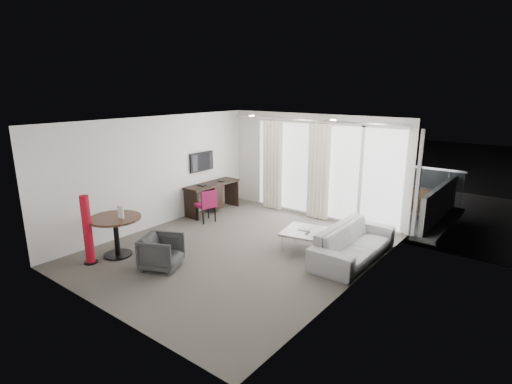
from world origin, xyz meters
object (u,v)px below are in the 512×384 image
Objects in this scene: coffee_table at (305,240)px; sofa at (354,243)px; desk_chair at (206,205)px; red_lamp at (87,230)px; rattan_chair_a at (380,198)px; rattan_chair_b at (417,205)px; desk at (213,197)px; round_table at (117,236)px; tub_armchair at (162,252)px.

sofa is at bearing 9.00° from coffee_table.
coffee_table is (2.85, 0.00, -0.21)m from desk_chair.
red_lamp reaches higher than coffee_table.
desk_chair is 0.37× the size of sofa.
rattan_chair_b is (1.00, -0.09, -0.01)m from rattan_chair_a.
desk_chair is (0.43, -0.70, 0.02)m from desk.
round_table is 1.45× the size of tub_armchair.
rattan_chair_a is (3.01, 6.00, -0.02)m from round_table.
round_table is at bearing -72.12° from desk_chair.
round_table is at bearing -121.03° from rattan_chair_a.
round_table is 3.77m from coffee_table.
tub_armchair is 0.91× the size of rattan_chair_a.
coffee_table is at bearing 47.14° from red_lamp.
red_lamp reaches higher than desk_chair.
coffee_table is at bearing 99.00° from sofa.
red_lamp is (-0.10, -0.52, 0.26)m from round_table.
desk_chair is at bearing 89.82° from red_lamp.
round_table reaches higher than rattan_chair_b.
coffee_table is (2.76, 2.56, -0.20)m from round_table.
rattan_chair_a is at bearing 63.87° from desk_chair.
rattan_chair_a is (3.10, 3.44, -0.03)m from desk_chair.
rattan_chair_b reaches higher than sofa.
tub_armchair is (1.23, -2.39, -0.10)m from desk_chair.
round_table is 1.32× the size of rattan_chair_a.
desk_chair is at bearing -179.93° from coffee_table.
sofa is at bearing 18.24° from desk_chair.
coffee_table is 3.58m from rattan_chair_b.
rattan_chair_b is (2.86, 5.74, 0.06)m from tub_armchair.
tub_armchair is (1.24, 0.69, -0.35)m from red_lamp.
desk_chair is 3.85m from sofa.
desk is 1.66× the size of round_table.
red_lamp is at bearing 93.45° from tub_armchair.
desk is 0.82m from desk_chair.
coffee_table is 3.45m from rattan_chair_a.
coffee_table is (3.28, -0.69, -0.19)m from desk.
rattan_chair_b is at bearing -4.52° from sofa.
desk_chair reaches higher than desk.
sofa is (0.99, 0.16, 0.13)m from coffee_table.
desk is at bearing -172.21° from rattan_chair_b.
round_table reaches higher than desk.
red_lamp is 1.47m from tub_armchair.
sofa is (3.85, 3.24, -0.34)m from red_lamp.
desk_chair is at bearing 92.38° from sofa.
desk is at bearing 2.61° from tub_armchair.
red_lamp reaches higher than tub_armchair.
desk_chair reaches higher than rattan_chair_b.
red_lamp reaches higher than round_table.
coffee_table is at bearing -59.80° from tub_armchair.
desk_chair is at bearing -136.41° from rattan_chair_a.
desk_chair is 1.11× the size of rattan_chair_b.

